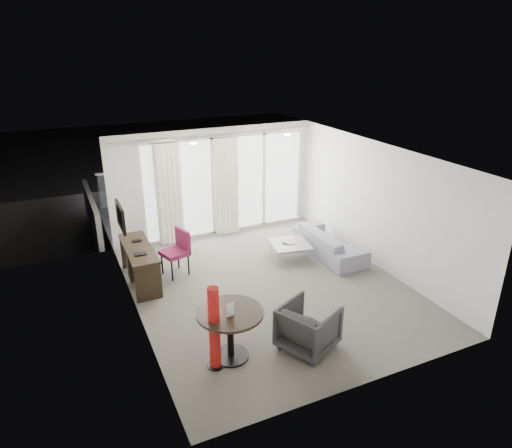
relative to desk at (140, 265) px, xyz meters
name	(u,v)px	position (x,y,z in m)	size (l,w,h in m)	color
floor	(269,287)	(2.22, -1.23, -0.38)	(5.00, 6.00, 0.00)	#605D52
ceiling	(270,156)	(2.22, -1.23, 2.22)	(5.00, 6.00, 0.00)	white
wall_left	(133,249)	(-0.28, -1.23, 0.92)	(0.00, 6.00, 2.60)	silver
wall_right	(378,206)	(4.72, -1.23, 0.92)	(0.00, 6.00, 2.60)	silver
wall_front	(372,305)	(2.22, -4.23, 0.92)	(5.00, 0.00, 2.60)	silver
window_panel	(226,185)	(2.52, 1.76, 0.82)	(4.00, 0.02, 2.38)	white
window_frame	(227,185)	(2.52, 1.74, 0.82)	(4.10, 0.06, 2.44)	white
curtain_left	(170,195)	(1.07, 1.59, 0.82)	(0.60, 0.20, 2.38)	#F3E7CF
curtain_right	(227,187)	(2.47, 1.59, 0.82)	(0.60, 0.20, 2.38)	#F3E7CF
curtain_track	(215,136)	(2.22, 1.59, 2.07)	(4.80, 0.04, 0.04)	#B2B2B7
downlight_a	(193,143)	(1.32, 0.37, 2.21)	(0.12, 0.12, 0.02)	#FFE0B2
downlight_b	(287,135)	(3.42, 0.37, 2.21)	(0.12, 0.12, 0.02)	#FFE0B2
desk	(140,265)	(0.00, 0.00, 0.00)	(0.50, 1.62, 0.76)	black
tv	(120,217)	(-0.24, 0.22, 0.97)	(0.05, 0.80, 0.50)	black
desk_chair	(175,253)	(0.71, 0.03, 0.09)	(0.52, 0.48, 0.95)	maroon
round_table	(230,334)	(0.76, -2.89, 0.02)	(0.99, 0.99, 0.79)	black
menu_card	(230,320)	(0.73, -2.99, 0.34)	(0.11, 0.02, 0.20)	white
red_lamp	(214,328)	(0.48, -3.00, 0.28)	(0.26, 0.26, 1.32)	#A71510
tub_armchair	(308,327)	(1.94, -3.18, -0.01)	(0.78, 0.81, 0.73)	#2E2E2F
coffee_table	(290,251)	(3.18, -0.30, -0.20)	(0.81, 0.81, 0.36)	gray
remote	(286,244)	(3.07, -0.30, -0.02)	(0.04, 0.14, 0.02)	black
magazine	(289,243)	(3.18, -0.25, -0.02)	(0.21, 0.26, 0.01)	gray
sofa	(329,243)	(4.08, -0.49, -0.09)	(1.97, 0.77, 0.58)	gray
terrace_slab	(208,213)	(2.52, 3.27, -0.44)	(5.60, 3.00, 0.12)	#4D4D50
rattan_chair_a	(236,191)	(3.48, 3.54, 0.02)	(0.54, 0.54, 0.80)	brown
rattan_chair_b	(268,194)	(4.17, 2.84, 0.04)	(0.57, 0.57, 0.84)	brown
rattan_table	(243,200)	(3.51, 3.04, -0.10)	(0.56, 0.56, 0.56)	brown
balustrade	(192,181)	(2.52, 4.72, 0.12)	(5.50, 0.06, 1.05)	#B2B2B7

